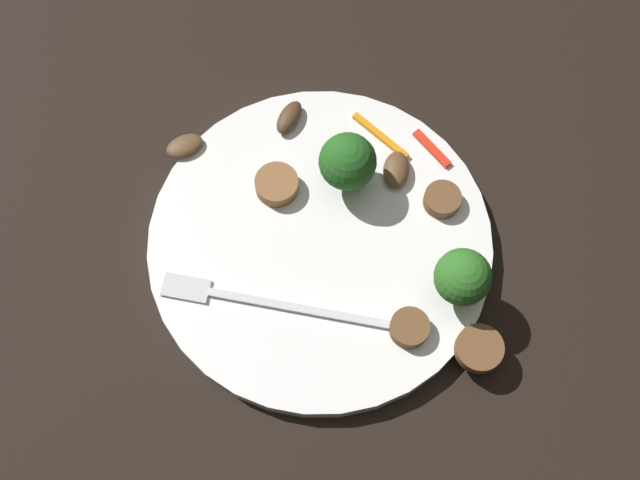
# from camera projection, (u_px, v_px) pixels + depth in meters

# --- Properties ---
(ground_plane) EXTENTS (1.40, 1.40, 0.00)m
(ground_plane) POSITION_uv_depth(u_px,v_px,m) (320.00, 248.00, 0.61)
(ground_plane) COLOR black
(plate) EXTENTS (0.26, 0.26, 0.02)m
(plate) POSITION_uv_depth(u_px,v_px,m) (320.00, 244.00, 0.60)
(plate) COLOR white
(plate) RESTS_ON ground_plane
(fork) EXTENTS (0.18, 0.06, 0.00)m
(fork) POSITION_uv_depth(u_px,v_px,m) (263.00, 302.00, 0.57)
(fork) COLOR silver
(fork) RESTS_ON plate
(broccoli_floret_0) EXTENTS (0.04, 0.04, 0.06)m
(broccoli_floret_0) POSITION_uv_depth(u_px,v_px,m) (348.00, 162.00, 0.58)
(broccoli_floret_0) COLOR #296420
(broccoli_floret_0) RESTS_ON plate
(broccoli_floret_1) EXTENTS (0.04, 0.04, 0.05)m
(broccoli_floret_1) POSITION_uv_depth(u_px,v_px,m) (463.00, 277.00, 0.55)
(broccoli_floret_1) COLOR #347525
(broccoli_floret_1) RESTS_ON plate
(sausage_slice_0) EXTENTS (0.04, 0.04, 0.01)m
(sausage_slice_0) POSITION_uv_depth(u_px,v_px,m) (277.00, 185.00, 0.60)
(sausage_slice_0) COLOR brown
(sausage_slice_0) RESTS_ON plate
(sausage_slice_1) EXTENTS (0.05, 0.05, 0.01)m
(sausage_slice_1) POSITION_uv_depth(u_px,v_px,m) (479.00, 349.00, 0.56)
(sausage_slice_1) COLOR brown
(sausage_slice_1) RESTS_ON plate
(sausage_slice_2) EXTENTS (0.04, 0.04, 0.01)m
(sausage_slice_2) POSITION_uv_depth(u_px,v_px,m) (409.00, 328.00, 0.56)
(sausage_slice_2) COLOR brown
(sausage_slice_2) RESTS_ON plate
(sausage_slice_3) EXTENTS (0.03, 0.03, 0.01)m
(sausage_slice_3) POSITION_uv_depth(u_px,v_px,m) (442.00, 199.00, 0.60)
(sausage_slice_3) COLOR brown
(sausage_slice_3) RESTS_ON plate
(mushroom_0) EXTENTS (0.03, 0.03, 0.01)m
(mushroom_0) POSITION_uv_depth(u_px,v_px,m) (185.00, 146.00, 0.62)
(mushroom_0) COLOR brown
(mushroom_0) RESTS_ON plate
(mushroom_1) EXTENTS (0.03, 0.04, 0.01)m
(mushroom_1) POSITION_uv_depth(u_px,v_px,m) (396.00, 170.00, 0.61)
(mushroom_1) COLOR brown
(mushroom_1) RESTS_ON plate
(mushroom_2) EXTENTS (0.03, 0.03, 0.01)m
(mushroom_2) POSITION_uv_depth(u_px,v_px,m) (289.00, 117.00, 0.63)
(mushroom_2) COLOR #4C331E
(mushroom_2) RESTS_ON plate
(pepper_strip_0) EXTENTS (0.03, 0.04, 0.00)m
(pepper_strip_0) POSITION_uv_depth(u_px,v_px,m) (432.00, 149.00, 0.62)
(pepper_strip_0) COLOR red
(pepper_strip_0) RESTS_ON plate
(pepper_strip_1) EXTENTS (0.04, 0.05, 0.00)m
(pepper_strip_1) POSITION_uv_depth(u_px,v_px,m) (380.00, 136.00, 0.62)
(pepper_strip_1) COLOR orange
(pepper_strip_1) RESTS_ON plate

